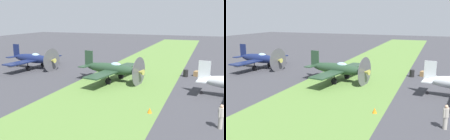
# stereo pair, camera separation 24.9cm
# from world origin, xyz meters

# --- Properties ---
(grass_verge) EXTENTS (120.00, 11.00, 0.01)m
(grass_verge) POSITION_xyz_m (0.00, -11.63, 0.00)
(grass_verge) COLOR #567A38
(grass_verge) RESTS_ON ground
(airplane_wingman) EXTENTS (10.08, 8.03, 3.57)m
(airplane_wingman) POSITION_xyz_m (-1.82, -13.30, 1.49)
(airplane_wingman) COLOR #233D28
(airplane_wingman) RESTS_ON ground
(airplane_trail) EXTENTS (10.14, 8.04, 3.59)m
(airplane_trail) POSITION_xyz_m (-4.50, -26.64, 1.50)
(airplane_trail) COLOR #141E47
(airplane_trail) RESTS_ON ground
(ground_crew_chief) EXTENTS (0.56, 0.38, 1.73)m
(ground_crew_chief) POSITION_xyz_m (7.69, -1.73, 0.91)
(ground_crew_chief) COLOR #9E998E
(ground_crew_chief) RESTS_ON ground
(fuel_drum) EXTENTS (0.60, 0.60, 0.90)m
(fuel_drum) POSITION_xyz_m (-7.26, -5.43, 0.45)
(fuel_drum) COLOR black
(fuel_drum) RESTS_ON ground
(supply_crate) EXTENTS (1.13, 1.13, 0.64)m
(supply_crate) POSITION_xyz_m (-8.16, -3.97, 0.32)
(supply_crate) COLOR olive
(supply_crate) RESTS_ON ground
(runway_marker_cone) EXTENTS (0.36, 0.36, 0.44)m
(runway_marker_cone) POSITION_xyz_m (6.60, -6.87, 0.22)
(runway_marker_cone) COLOR orange
(runway_marker_cone) RESTS_ON ground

